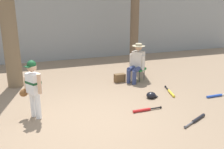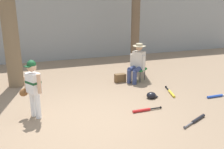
{
  "view_description": "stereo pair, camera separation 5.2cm",
  "coord_description": "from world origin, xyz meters",
  "px_view_note": "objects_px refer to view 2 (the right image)",
  "views": [
    {
      "loc": [
        -1.1,
        -4.64,
        2.53
      ],
      "look_at": [
        0.8,
        0.81,
        0.75
      ],
      "focal_mm": 39.56,
      "sensor_mm": 36.0,
      "label": 1
    },
    {
      "loc": [
        -1.05,
        -4.66,
        2.53
      ],
      "look_at": [
        0.8,
        0.81,
        0.75
      ],
      "focal_mm": 39.56,
      "sensor_mm": 36.0,
      "label": 2
    }
  ],
  "objects_px": {
    "tree_near_player": "(8,11)",
    "folding_stool": "(138,69)",
    "tree_behind_spectator": "(136,2)",
    "bat_red_barrel": "(144,110)",
    "handbag_beside_stool": "(120,78)",
    "batting_helmet_black": "(151,95)",
    "seated_spectator": "(137,62)",
    "young_ballplayer": "(33,85)",
    "bat_yellow_trainer": "(171,93)",
    "bat_blue_youth": "(217,96)",
    "bat_black_composite": "(197,120)"
  },
  "relations": [
    {
      "from": "bat_yellow_trainer",
      "to": "seated_spectator",
      "type": "bearing_deg",
      "value": 108.86
    },
    {
      "from": "tree_behind_spectator",
      "to": "handbag_beside_stool",
      "type": "bearing_deg",
      "value": -124.61
    },
    {
      "from": "tree_near_player",
      "to": "folding_stool",
      "type": "xyz_separation_m",
      "value": [
        3.71,
        -0.71,
        -1.82
      ]
    },
    {
      "from": "tree_near_player",
      "to": "young_ballplayer",
      "type": "xyz_separation_m",
      "value": [
        0.47,
        -2.33,
        -1.44
      ]
    },
    {
      "from": "tree_behind_spectator",
      "to": "bat_black_composite",
      "type": "relative_size",
      "value": 7.09
    },
    {
      "from": "tree_near_player",
      "to": "bat_yellow_trainer",
      "type": "distance_m",
      "value": 5.06
    },
    {
      "from": "tree_near_player",
      "to": "bat_blue_youth",
      "type": "distance_m",
      "value": 6.17
    },
    {
      "from": "handbag_beside_stool",
      "to": "bat_black_composite",
      "type": "height_order",
      "value": "handbag_beside_stool"
    },
    {
      "from": "tree_behind_spectator",
      "to": "batting_helmet_black",
      "type": "xyz_separation_m",
      "value": [
        -1.03,
        -3.46,
        -2.34
      ]
    },
    {
      "from": "handbag_beside_stool",
      "to": "tree_near_player",
      "type": "bearing_deg",
      "value": 167.86
    },
    {
      "from": "bat_yellow_trainer",
      "to": "batting_helmet_black",
      "type": "height_order",
      "value": "batting_helmet_black"
    },
    {
      "from": "tree_behind_spectator",
      "to": "tree_near_player",
      "type": "bearing_deg",
      "value": -163.97
    },
    {
      "from": "young_ballplayer",
      "to": "batting_helmet_black",
      "type": "distance_m",
      "value": 3.03
    },
    {
      "from": "bat_red_barrel",
      "to": "bat_yellow_trainer",
      "type": "bearing_deg",
      "value": 32.68
    },
    {
      "from": "seated_spectator",
      "to": "tree_near_player",
      "type": "bearing_deg",
      "value": 168.02
    },
    {
      "from": "tree_near_player",
      "to": "tree_behind_spectator",
      "type": "bearing_deg",
      "value": 16.03
    },
    {
      "from": "bat_red_barrel",
      "to": "tree_behind_spectator",
      "type": "bearing_deg",
      "value": 69.23
    },
    {
      "from": "young_ballplayer",
      "to": "bat_red_barrel",
      "type": "distance_m",
      "value": 2.57
    },
    {
      "from": "folding_stool",
      "to": "bat_black_composite",
      "type": "height_order",
      "value": "folding_stool"
    },
    {
      "from": "seated_spectator",
      "to": "handbag_beside_stool",
      "type": "distance_m",
      "value": 0.74
    },
    {
      "from": "tree_behind_spectator",
      "to": "batting_helmet_black",
      "type": "relative_size",
      "value": 17.89
    },
    {
      "from": "bat_blue_youth",
      "to": "young_ballplayer",
      "type": "bearing_deg",
      "value": 175.52
    },
    {
      "from": "tree_behind_spectator",
      "to": "bat_red_barrel",
      "type": "bearing_deg",
      "value": -110.77
    },
    {
      "from": "bat_yellow_trainer",
      "to": "bat_black_composite",
      "type": "xyz_separation_m",
      "value": [
        -0.32,
        -1.57,
        0.0
      ]
    },
    {
      "from": "tree_near_player",
      "to": "folding_stool",
      "type": "distance_m",
      "value": 4.19
    },
    {
      "from": "bat_blue_youth",
      "to": "folding_stool",
      "type": "bearing_deg",
      "value": 125.43
    },
    {
      "from": "batting_helmet_black",
      "to": "folding_stool",
      "type": "bearing_deg",
      "value": 78.93
    },
    {
      "from": "bat_blue_youth",
      "to": "bat_red_barrel",
      "type": "distance_m",
      "value": 2.24
    },
    {
      "from": "bat_black_composite",
      "to": "tree_behind_spectator",
      "type": "bearing_deg",
      "value": 82.08
    },
    {
      "from": "bat_red_barrel",
      "to": "seated_spectator",
      "type": "bearing_deg",
      "value": 70.23
    },
    {
      "from": "young_ballplayer",
      "to": "tree_behind_spectator",
      "type": "bearing_deg",
      "value": 42.17
    },
    {
      "from": "bat_yellow_trainer",
      "to": "bat_blue_youth",
      "type": "height_order",
      "value": "same"
    },
    {
      "from": "batting_helmet_black",
      "to": "seated_spectator",
      "type": "bearing_deg",
      "value": 81.64
    },
    {
      "from": "seated_spectator",
      "to": "batting_helmet_black",
      "type": "distance_m",
      "value": 1.54
    },
    {
      "from": "folding_stool",
      "to": "bat_red_barrel",
      "type": "height_order",
      "value": "folding_stool"
    },
    {
      "from": "folding_stool",
      "to": "batting_helmet_black",
      "type": "bearing_deg",
      "value": -101.07
    },
    {
      "from": "young_ballplayer",
      "to": "folding_stool",
      "type": "xyz_separation_m",
      "value": [
        3.24,
        1.61,
        -0.38
      ]
    },
    {
      "from": "tree_behind_spectator",
      "to": "batting_helmet_black",
      "type": "distance_m",
      "value": 4.3
    },
    {
      "from": "seated_spectator",
      "to": "bat_yellow_trainer",
      "type": "bearing_deg",
      "value": -71.14
    },
    {
      "from": "folding_stool",
      "to": "bat_red_barrel",
      "type": "relative_size",
      "value": 0.76
    },
    {
      "from": "tree_near_player",
      "to": "batting_helmet_black",
      "type": "distance_m",
      "value": 4.57
    },
    {
      "from": "young_ballplayer",
      "to": "bat_yellow_trainer",
      "type": "xyz_separation_m",
      "value": [
        3.61,
        0.24,
        -0.71
      ]
    },
    {
      "from": "handbag_beside_stool",
      "to": "young_ballplayer",
      "type": "bearing_deg",
      "value": -147.81
    },
    {
      "from": "handbag_beside_stool",
      "to": "bat_blue_youth",
      "type": "bearing_deg",
      "value": -45.17
    },
    {
      "from": "tree_behind_spectator",
      "to": "seated_spectator",
      "type": "xyz_separation_m",
      "value": [
        -0.82,
        -2.05,
        -1.78
      ]
    },
    {
      "from": "young_ballplayer",
      "to": "bat_red_barrel",
      "type": "xyz_separation_m",
      "value": [
        2.41,
        -0.53,
        -0.71
      ]
    },
    {
      "from": "tree_behind_spectator",
      "to": "folding_stool",
      "type": "relative_size",
      "value": 9.69
    },
    {
      "from": "handbag_beside_stool",
      "to": "batting_helmet_black",
      "type": "distance_m",
      "value": 1.55
    },
    {
      "from": "tree_behind_spectator",
      "to": "bat_blue_youth",
      "type": "height_order",
      "value": "tree_behind_spectator"
    },
    {
      "from": "bat_black_composite",
      "to": "bat_red_barrel",
      "type": "bearing_deg",
      "value": 137.89
    }
  ]
}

